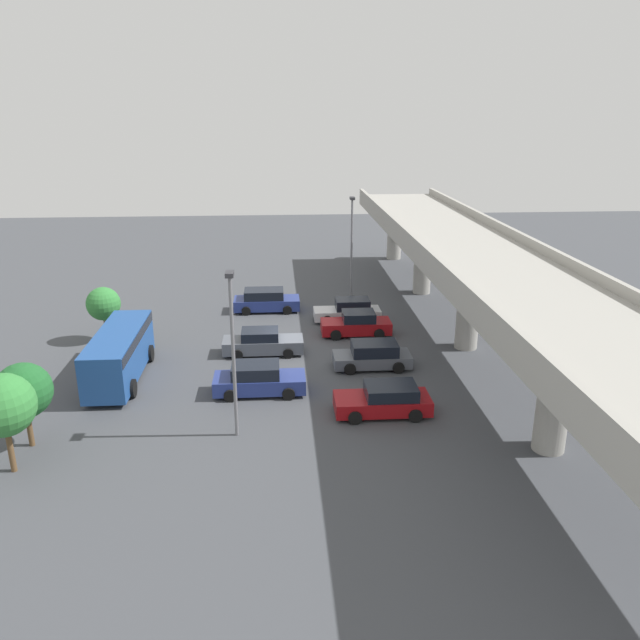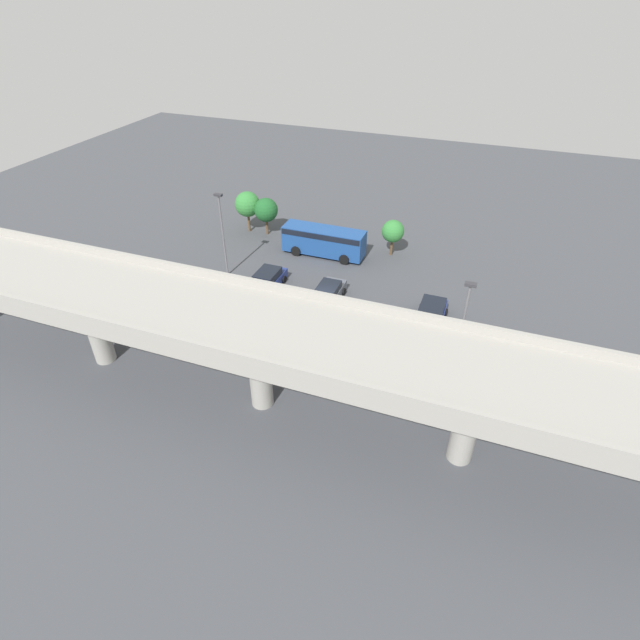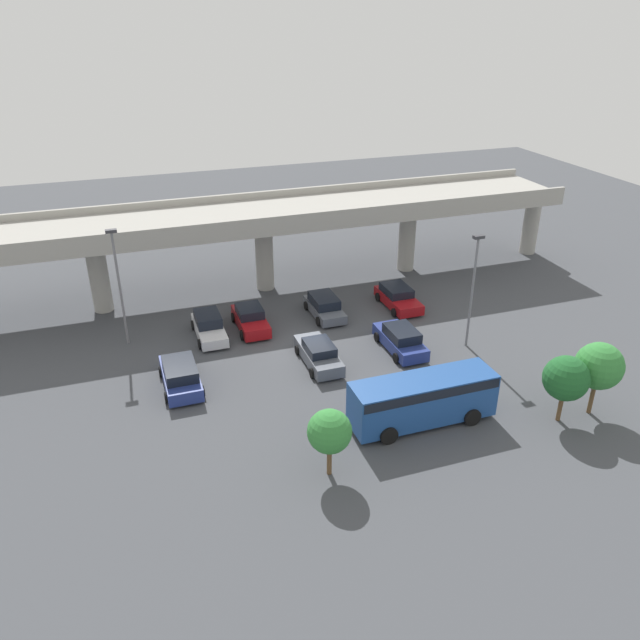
{
  "view_description": "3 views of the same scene",
  "coord_description": "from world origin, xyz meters",
  "px_view_note": "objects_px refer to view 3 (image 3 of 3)",
  "views": [
    {
      "loc": [
        35.98,
        -0.43,
        14.19
      ],
      "look_at": [
        -0.9,
        2.16,
        1.74
      ],
      "focal_mm": 35.0,
      "sensor_mm": 36.0,
      "label": 1
    },
    {
      "loc": [
        -11.66,
        31.82,
        23.05
      ],
      "look_at": [
        -0.68,
        2.57,
        0.94
      ],
      "focal_mm": 28.0,
      "sensor_mm": 36.0,
      "label": 2
    },
    {
      "loc": [
        -11.05,
        -33.85,
        20.25
      ],
      "look_at": [
        0.7,
        -0.08,
        2.35
      ],
      "focal_mm": 35.0,
      "sensor_mm": 36.0,
      "label": 3
    }
  ],
  "objects_px": {
    "parked_car_4": "(324,306)",
    "tree_front_centre": "(566,378)",
    "parked_car_3": "(319,354)",
    "shuttle_bus": "(423,397)",
    "parked_car_0": "(180,375)",
    "lamp_post_near_aisle": "(473,283)",
    "tree_front_left": "(330,432)",
    "lamp_post_mid_lot": "(118,279)",
    "parked_car_2": "(250,319)",
    "parked_car_5": "(401,340)",
    "tree_front_right": "(599,366)",
    "parked_car_1": "(209,326)",
    "parked_car_6": "(398,297)"
  },
  "relations": [
    {
      "from": "parked_car_0",
      "to": "lamp_post_near_aisle",
      "type": "xyz_separation_m",
      "value": [
        18.75,
        -1.12,
        3.76
      ]
    },
    {
      "from": "parked_car_4",
      "to": "tree_front_centre",
      "type": "bearing_deg",
      "value": 25.18
    },
    {
      "from": "tree_front_right",
      "to": "lamp_post_mid_lot",
      "type": "bearing_deg",
      "value": 144.71
    },
    {
      "from": "parked_car_2",
      "to": "tree_front_left",
      "type": "height_order",
      "value": "tree_front_left"
    },
    {
      "from": "parked_car_6",
      "to": "parked_car_0",
      "type": "bearing_deg",
      "value": -70.64
    },
    {
      "from": "tree_front_centre",
      "to": "parked_car_0",
      "type": "bearing_deg",
      "value": 151.85
    },
    {
      "from": "lamp_post_near_aisle",
      "to": "tree_front_left",
      "type": "relative_size",
      "value": 2.16
    },
    {
      "from": "tree_front_left",
      "to": "tree_front_right",
      "type": "bearing_deg",
      "value": 0.14
    },
    {
      "from": "lamp_post_mid_lot",
      "to": "parked_car_4",
      "type": "bearing_deg",
      "value": -1.48
    },
    {
      "from": "parked_car_2",
      "to": "tree_front_centre",
      "type": "bearing_deg",
      "value": 39.42
    },
    {
      "from": "tree_front_centre",
      "to": "parked_car_6",
      "type": "bearing_deg",
      "value": 96.95
    },
    {
      "from": "parked_car_3",
      "to": "shuttle_bus",
      "type": "bearing_deg",
      "value": -157.44
    },
    {
      "from": "parked_car_3",
      "to": "tree_front_centre",
      "type": "distance_m",
      "value": 14.64
    },
    {
      "from": "parked_car_3",
      "to": "lamp_post_mid_lot",
      "type": "height_order",
      "value": "lamp_post_mid_lot"
    },
    {
      "from": "parked_car_4",
      "to": "lamp_post_near_aisle",
      "type": "height_order",
      "value": "lamp_post_near_aisle"
    },
    {
      "from": "parked_car_1",
      "to": "lamp_post_mid_lot",
      "type": "height_order",
      "value": "lamp_post_mid_lot"
    },
    {
      "from": "parked_car_2",
      "to": "parked_car_5",
      "type": "height_order",
      "value": "parked_car_5"
    },
    {
      "from": "shuttle_bus",
      "to": "tree_front_centre",
      "type": "xyz_separation_m",
      "value": [
        7.2,
        -2.31,
        1.03
      ]
    },
    {
      "from": "tree_front_centre",
      "to": "parked_car_3",
      "type": "bearing_deg",
      "value": 135.95
    },
    {
      "from": "parked_car_2",
      "to": "tree_front_centre",
      "type": "xyz_separation_m",
      "value": [
        13.36,
        -16.26,
        1.92
      ]
    },
    {
      "from": "shuttle_bus",
      "to": "lamp_post_near_aisle",
      "type": "relative_size",
      "value": 1.03
    },
    {
      "from": "parked_car_3",
      "to": "tree_front_centre",
      "type": "bearing_deg",
      "value": -134.05
    },
    {
      "from": "parked_car_3",
      "to": "parked_car_5",
      "type": "bearing_deg",
      "value": -91.04
    },
    {
      "from": "tree_front_left",
      "to": "tree_front_centre",
      "type": "distance_m",
      "value": 13.38
    },
    {
      "from": "parked_car_5",
      "to": "tree_front_left",
      "type": "distance_m",
      "value": 13.31
    },
    {
      "from": "lamp_post_mid_lot",
      "to": "parked_car_5",
      "type": "bearing_deg",
      "value": -22.09
    },
    {
      "from": "parked_car_2",
      "to": "lamp_post_mid_lot",
      "type": "height_order",
      "value": "lamp_post_mid_lot"
    },
    {
      "from": "parked_car_5",
      "to": "tree_front_right",
      "type": "height_order",
      "value": "tree_front_right"
    },
    {
      "from": "parked_car_1",
      "to": "tree_front_right",
      "type": "distance_m",
      "value": 24.53
    },
    {
      "from": "parked_car_0",
      "to": "lamp_post_mid_lot",
      "type": "height_order",
      "value": "lamp_post_mid_lot"
    },
    {
      "from": "parked_car_1",
      "to": "parked_car_4",
      "type": "relative_size",
      "value": 1.05
    },
    {
      "from": "parked_car_4",
      "to": "shuttle_bus",
      "type": "height_order",
      "value": "shuttle_bus"
    },
    {
      "from": "parked_car_3",
      "to": "tree_front_left",
      "type": "xyz_separation_m",
      "value": [
        -2.95,
        -10.1,
        1.78
      ]
    },
    {
      "from": "parked_car_2",
      "to": "parked_car_5",
      "type": "xyz_separation_m",
      "value": [
        8.6,
        -6.27,
        0.02
      ]
    },
    {
      "from": "lamp_post_near_aisle",
      "to": "lamp_post_mid_lot",
      "type": "height_order",
      "value": "lamp_post_mid_lot"
    },
    {
      "from": "parked_car_0",
      "to": "parked_car_5",
      "type": "bearing_deg",
      "value": -90.86
    },
    {
      "from": "parked_car_1",
      "to": "shuttle_bus",
      "type": "distance_m",
      "value": 16.53
    },
    {
      "from": "parked_car_4",
      "to": "tree_front_left",
      "type": "height_order",
      "value": "tree_front_left"
    },
    {
      "from": "parked_car_5",
      "to": "tree_front_right",
      "type": "distance_m",
      "value": 12.3
    },
    {
      "from": "shuttle_bus",
      "to": "parked_car_2",
      "type": "bearing_deg",
      "value": -66.15
    },
    {
      "from": "parked_car_0",
      "to": "lamp_post_mid_lot",
      "type": "distance_m",
      "value": 8.16
    },
    {
      "from": "tree_front_right",
      "to": "parked_car_5",
      "type": "bearing_deg",
      "value": 124.53
    },
    {
      "from": "parked_car_0",
      "to": "parked_car_2",
      "type": "relative_size",
      "value": 1.05
    },
    {
      "from": "parked_car_2",
      "to": "parked_car_5",
      "type": "distance_m",
      "value": 10.65
    },
    {
      "from": "parked_car_5",
      "to": "parked_car_4",
      "type": "bearing_deg",
      "value": 24.71
    },
    {
      "from": "parked_car_0",
      "to": "parked_car_1",
      "type": "height_order",
      "value": "parked_car_0"
    },
    {
      "from": "parked_car_2",
      "to": "parked_car_4",
      "type": "xyz_separation_m",
      "value": [
        5.6,
        0.24,
        -0.01
      ]
    },
    {
      "from": "parked_car_0",
      "to": "tree_front_left",
      "type": "height_order",
      "value": "tree_front_left"
    },
    {
      "from": "parked_car_0",
      "to": "parked_car_2",
      "type": "height_order",
      "value": "parked_car_0"
    },
    {
      "from": "parked_car_5",
      "to": "tree_front_right",
      "type": "relative_size",
      "value": 1.11
    }
  ]
}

